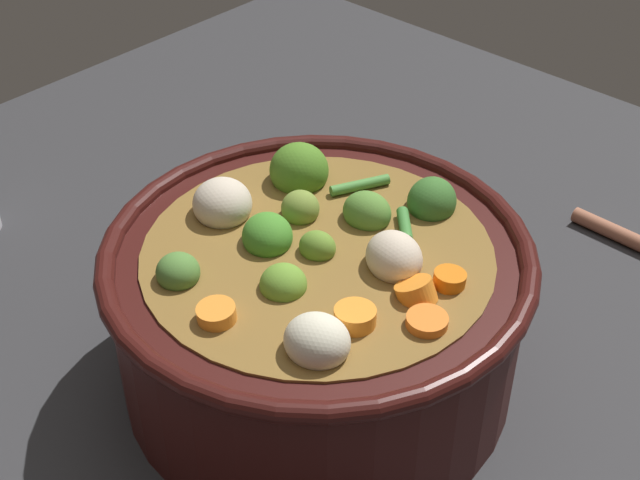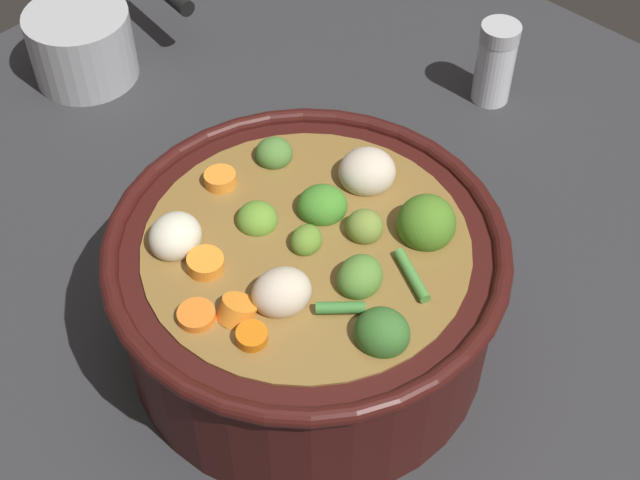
% 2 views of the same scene
% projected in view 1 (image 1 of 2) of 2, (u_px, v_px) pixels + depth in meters
% --- Properties ---
extents(ground_plane, '(1.10, 1.10, 0.00)m').
position_uv_depth(ground_plane, '(318.00, 373.00, 0.70)').
color(ground_plane, '#2D2D30').
extents(cooking_pot, '(0.30, 0.30, 0.15)m').
position_uv_depth(cooking_pot, '(318.00, 308.00, 0.66)').
color(cooking_pot, '#38110F').
rests_on(cooking_pot, ground_plane).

